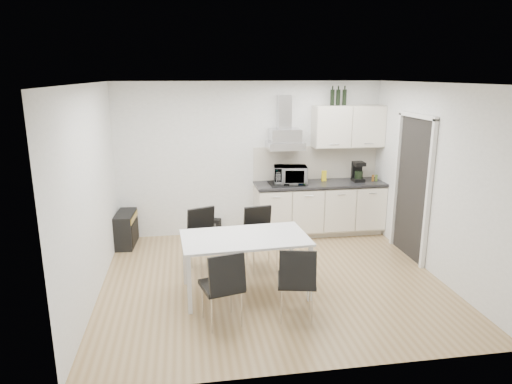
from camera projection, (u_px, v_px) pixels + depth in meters
The scene contains 15 objects.
ground at pixel (272, 280), 6.19m from camera, with size 4.50×4.50×0.00m, color tan.
wall_back at pixel (250, 159), 7.77m from camera, with size 4.50×0.10×2.60m, color white.
wall_front at pixel (317, 242), 3.95m from camera, with size 4.50×0.10×2.60m, color white.
wall_left at pixel (91, 194), 5.52m from camera, with size 0.10×4.00×2.60m, color white.
wall_right at pixel (435, 181), 6.20m from camera, with size 0.10×4.00×2.60m, color white.
ceiling at pixel (274, 83), 5.54m from camera, with size 4.50×4.50×0.00m, color white.
doorway at pixel (411, 189), 6.78m from camera, with size 0.08×1.04×2.10m, color white.
kitchenette at pixel (321, 187), 7.82m from camera, with size 2.22×0.64×2.52m.
dining_table at pixel (245, 242), 5.68m from camera, with size 1.61×0.98×0.75m.
chair_far_left at pixel (207, 241), 6.39m from camera, with size 0.44×0.50×0.88m, color black, non-canonical shape.
chair_far_right at pixel (262, 240), 6.44m from camera, with size 0.44×0.50×0.88m, color black, non-canonical shape.
chair_near_left at pixel (221, 287), 5.02m from camera, with size 0.44×0.50×0.88m, color black, non-canonical shape.
chair_near_right at pixel (297, 281), 5.14m from camera, with size 0.44×0.50×0.88m, color black, non-canonical shape.
guitar_amp at pixel (126, 229), 7.38m from camera, with size 0.33×0.67×0.55m.
floor_speaker at pixel (215, 227), 7.87m from camera, with size 0.17×0.15×0.29m, color black.
Camera 1 is at (-1.10, -5.59, 2.71)m, focal length 32.00 mm.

